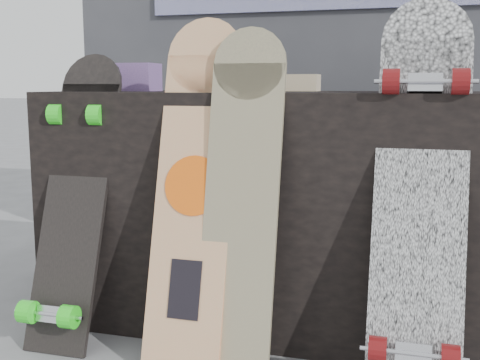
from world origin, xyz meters
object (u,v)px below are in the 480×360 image
(longboard_celtic, at_px, (242,189))
(longboard_cascadia, at_px, (421,186))
(skateboard_dark, at_px, (74,194))
(longboard_geisha, at_px, (195,181))
(vendor_table, at_px, (285,208))

(longboard_celtic, height_order, longboard_cascadia, longboard_cascadia)
(longboard_cascadia, distance_m, skateboard_dark, 1.07)
(longboard_geisha, distance_m, longboard_cascadia, 0.64)
(vendor_table, xyz_separation_m, longboard_cascadia, (0.44, -0.33, 0.15))
(longboard_geisha, height_order, longboard_celtic, longboard_geisha)
(longboard_cascadia, relative_size, skateboard_dark, 1.15)
(longboard_cascadia, bearing_deg, longboard_geisha, -178.05)
(vendor_table, distance_m, longboard_celtic, 0.39)
(longboard_geisha, relative_size, skateboard_dark, 1.11)
(vendor_table, distance_m, longboard_geisha, 0.43)
(vendor_table, height_order, longboard_cascadia, longboard_cascadia)
(longboard_celtic, bearing_deg, vendor_table, 81.95)
(longboard_geisha, bearing_deg, longboard_cascadia, 1.95)
(longboard_geisha, bearing_deg, skateboard_dark, 176.16)
(vendor_table, distance_m, skateboard_dark, 0.71)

